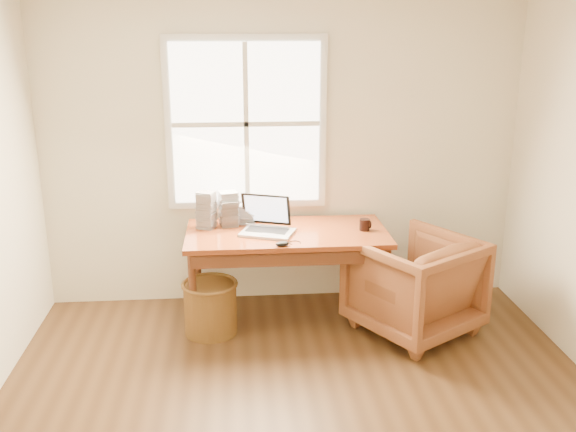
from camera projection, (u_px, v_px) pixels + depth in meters
name	position (u px, v px, depth m)	size (l,w,h in m)	color
room_shell	(308.00, 226.00, 3.38)	(4.04, 4.54, 2.64)	#4D321A
desk	(287.00, 233.00, 5.12)	(1.60, 0.80, 0.04)	brown
armchair	(414.00, 284.00, 4.99)	(0.83, 0.86, 0.78)	brown
wicker_stool	(211.00, 308.00, 5.01)	(0.41, 0.41, 0.41)	brown
laptop	(267.00, 217.00, 5.00)	(0.38, 0.40, 0.28)	#AEB0B5
mouse	(282.00, 244.00, 4.77)	(0.10, 0.06, 0.03)	black
coffee_mug	(365.00, 225.00, 5.12)	(0.08, 0.08, 0.09)	black
cd_stack_a	(229.00, 208.00, 5.23)	(0.14, 0.13, 0.28)	silver
cd_stack_b	(229.00, 214.00, 5.21)	(0.13, 0.12, 0.21)	#242429
cd_stack_c	(206.00, 210.00, 5.15)	(0.13, 0.12, 0.30)	#A8A7B4
cd_stack_d	(248.00, 214.00, 5.29)	(0.13, 0.11, 0.16)	silver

